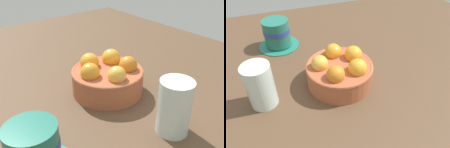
# 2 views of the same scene
# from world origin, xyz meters

# --- Properties ---
(ground_plane) EXTENTS (1.37, 1.06, 0.04)m
(ground_plane) POSITION_xyz_m (0.00, 0.00, -0.02)
(ground_plane) COLOR brown
(terracotta_bowl) EXTENTS (0.17, 0.17, 0.09)m
(terracotta_bowl) POSITION_xyz_m (-0.00, 0.00, 0.04)
(terracotta_bowl) COLOR #AD5938
(terracotta_bowl) RESTS_ON ground_plane
(water_glass) EXTENTS (0.06, 0.06, 0.11)m
(water_glass) POSITION_xyz_m (0.19, 0.01, 0.05)
(water_glass) COLOR silver
(water_glass) RESTS_ON ground_plane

